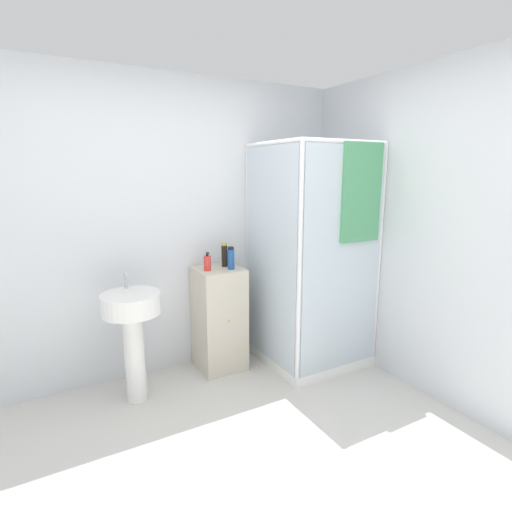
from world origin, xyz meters
TOP-DOWN VIEW (x-y plane):
  - ground_plane at (0.00, 0.00)m, footprint 12.00×12.00m
  - wall_back at (0.00, 1.70)m, footprint 6.40×0.06m
  - wall_right at (1.70, 0.00)m, footprint 0.06×6.40m
  - shower_enclosure at (1.19, 1.15)m, footprint 0.87×0.90m
  - vanity_cabinet at (0.43, 1.47)m, footprint 0.39×0.41m
  - sink at (-0.35, 1.29)m, footprint 0.43×0.43m
  - soap_dispenser at (0.32, 1.44)m, footprint 0.06×0.06m
  - shampoo_bottle_tall_black at (0.51, 1.50)m, footprint 0.05×0.05m
  - shampoo_bottle_blue at (0.51, 1.39)m, footprint 0.06×0.06m

SIDE VIEW (x-z plane):
  - ground_plane at x=0.00m, z-range 0.00..0.00m
  - vanity_cabinet at x=0.43m, z-range 0.00..0.91m
  - shower_enclosure at x=1.19m, z-range -0.42..1.55m
  - sink at x=-0.35m, z-range 0.13..1.11m
  - soap_dispenser at x=0.32m, z-range 0.90..1.05m
  - shampoo_bottle_blue at x=0.51m, z-range 0.91..1.10m
  - shampoo_bottle_tall_black at x=0.51m, z-range 0.91..1.12m
  - wall_back at x=0.00m, z-range 0.00..2.50m
  - wall_right at x=1.70m, z-range 0.00..2.50m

